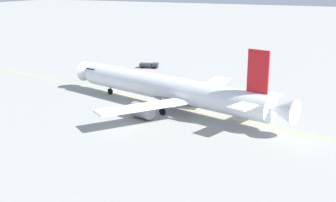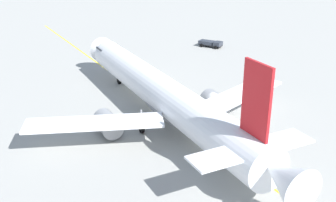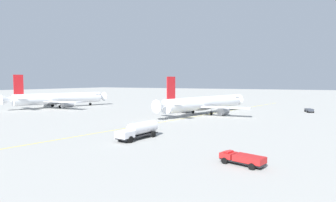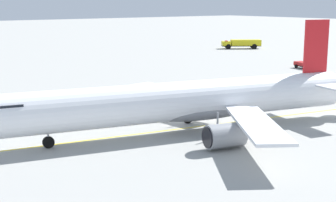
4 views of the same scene
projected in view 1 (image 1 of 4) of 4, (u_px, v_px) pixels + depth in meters
name	position (u px, v px, depth m)	size (l,w,h in m)	color
ground_plane	(198.00, 103.00, 75.03)	(600.00, 600.00, 0.00)	#9E9E99
airliner_main	(170.00, 90.00, 70.82)	(30.45, 42.47, 11.23)	white
baggage_truck_truck	(149.00, 65.00, 104.49)	(3.02, 4.71, 1.22)	#232326
taxiway_centreline	(176.00, 107.00, 72.84)	(23.83, 118.33, 0.01)	yellow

